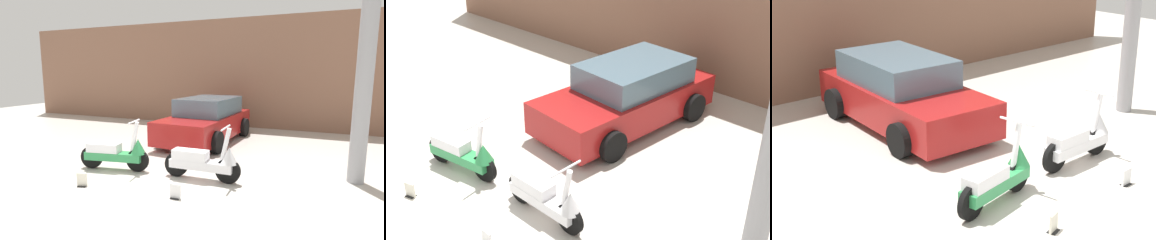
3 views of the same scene
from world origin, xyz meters
The scene contains 8 objects.
ground_plane centered at (0.00, 0.00, 0.00)m, with size 28.00×28.00×0.00m, color beige.
wall_back centered at (0.00, 7.25, 2.08)m, with size 19.60×0.12×4.16m, color #845B47.
scooter_front_left centered at (-0.57, 0.98, 0.40)m, with size 1.59×0.64×1.12m.
scooter_front_right centered at (1.42, 1.14, 0.40)m, with size 1.60×0.57×1.11m.
car_rear_left centered at (0.26, 4.44, 0.64)m, with size 2.12×4.05×1.34m.
placard_near_left_scooter centered at (-0.60, -0.07, 0.11)m, with size 0.20×0.16×0.26m.
placard_near_right_scooter centered at (1.27, 0.12, 0.11)m, with size 0.20×0.12×0.26m.
support_column_side centered at (4.19, 2.18, 2.08)m, with size 0.31×0.31×4.16m, color #99999E.
Camera 3 is at (-5.83, -4.32, 3.92)m, focal length 55.00 mm.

